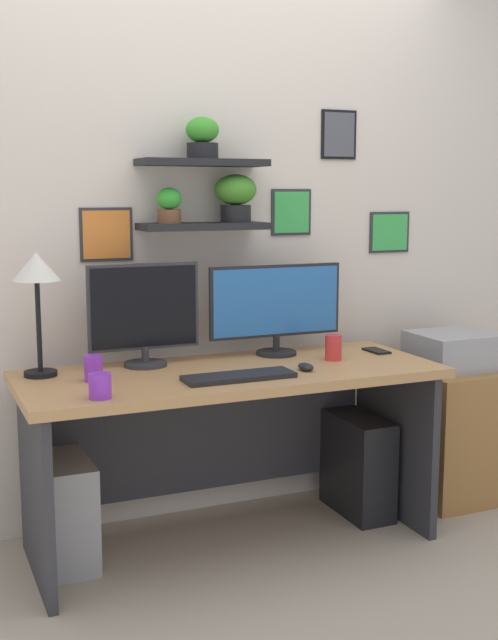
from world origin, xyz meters
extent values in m
plane|color=tan|center=(0.00, 0.00, 0.00)|extent=(8.00, 8.00, 0.00)
cube|color=beige|center=(0.00, 0.44, 1.35)|extent=(4.40, 0.04, 2.70)
cube|color=black|center=(0.00, 0.32, 1.32)|extent=(0.55, 0.20, 0.03)
cube|color=black|center=(0.00, 0.32, 1.59)|extent=(0.55, 0.20, 0.03)
cylinder|color=black|center=(0.15, 0.32, 1.37)|extent=(0.13, 0.13, 0.08)
ellipsoid|color=#3F8627|center=(0.15, 0.32, 1.48)|extent=(0.18, 0.18, 0.13)
cylinder|color=brown|center=(-0.15, 0.32, 1.36)|extent=(0.10, 0.10, 0.06)
ellipsoid|color=green|center=(-0.15, 0.32, 1.44)|extent=(0.11, 0.11, 0.09)
cylinder|color=black|center=(0.00, 0.32, 1.64)|extent=(0.13, 0.13, 0.07)
ellipsoid|color=green|center=(0.00, 0.32, 1.73)|extent=(0.14, 0.14, 0.11)
cube|color=#2D2D33|center=(-0.40, 0.42, 1.29)|extent=(0.23, 0.02, 0.23)
cube|color=orange|center=(-0.40, 0.41, 1.29)|extent=(0.20, 0.00, 0.20)
cube|color=#2D2D33|center=(1.01, 0.42, 1.27)|extent=(0.22, 0.02, 0.20)
cube|color=green|center=(1.01, 0.41, 1.27)|extent=(0.20, 0.00, 0.18)
cube|color=#2D2D33|center=(0.47, 0.42, 1.37)|extent=(0.20, 0.02, 0.21)
cube|color=green|center=(0.47, 0.41, 1.37)|extent=(0.18, 0.00, 0.19)
cube|color=black|center=(0.72, 0.42, 1.73)|extent=(0.18, 0.02, 0.23)
cube|color=#4C4C56|center=(0.72, 0.41, 1.73)|extent=(0.16, 0.00, 0.20)
cube|color=tan|center=(0.00, 0.00, 0.73)|extent=(1.72, 0.68, 0.04)
cube|color=#2D2D33|center=(-0.80, 0.00, 0.35)|extent=(0.04, 0.62, 0.71)
cube|color=#2D2D33|center=(0.80, 0.00, 0.35)|extent=(0.04, 0.62, 0.71)
cube|color=#2D2D33|center=(0.00, 0.30, 0.39)|extent=(1.52, 0.02, 0.50)
cylinder|color=#2D2D33|center=(-0.30, 0.21, 0.76)|extent=(0.18, 0.18, 0.02)
cylinder|color=#2D2D33|center=(-0.30, 0.21, 0.80)|extent=(0.03, 0.03, 0.07)
cube|color=#2D2D33|center=(-0.30, 0.22, 1.00)|extent=(0.47, 0.02, 0.36)
cube|color=black|center=(-0.30, 0.21, 1.00)|extent=(0.45, 0.00, 0.33)
cylinder|color=black|center=(0.30, 0.21, 0.76)|extent=(0.18, 0.18, 0.02)
cylinder|color=black|center=(0.30, 0.21, 0.81)|extent=(0.03, 0.03, 0.08)
cube|color=black|center=(0.30, 0.22, 0.99)|extent=(0.62, 0.02, 0.32)
cube|color=#2866B2|center=(0.30, 0.21, 0.99)|extent=(0.60, 0.00, 0.29)
cube|color=black|center=(-0.03, -0.16, 0.76)|extent=(0.44, 0.14, 0.02)
ellipsoid|color=black|center=(0.27, -0.13, 0.77)|extent=(0.06, 0.09, 0.03)
cylinder|color=black|center=(-0.73, 0.19, 0.76)|extent=(0.13, 0.13, 0.02)
cylinder|color=black|center=(-0.73, 0.19, 0.95)|extent=(0.02, 0.02, 0.36)
cone|color=silver|center=(-0.73, 0.19, 1.18)|extent=(0.18, 0.18, 0.11)
cube|color=black|center=(0.75, 0.09, 0.76)|extent=(0.07, 0.14, 0.01)
cylinder|color=purple|center=(-0.60, -0.25, 0.80)|extent=(0.08, 0.08, 0.09)
cylinder|color=purple|center=(-0.56, 0.02, 0.80)|extent=(0.07, 0.07, 0.10)
cylinder|color=red|center=(0.48, 0.01, 0.81)|extent=(0.07, 0.07, 0.11)
cube|color=#9E6B38|center=(1.19, 0.11, 0.32)|extent=(0.44, 0.50, 0.63)
cube|color=#9E9EA3|center=(1.19, 0.11, 0.72)|extent=(0.38, 0.34, 0.17)
cube|color=#99999E|center=(-0.66, 0.11, 0.21)|extent=(0.18, 0.40, 0.43)
cube|color=black|center=(0.66, 0.09, 0.23)|extent=(0.18, 0.40, 0.45)
camera|label=1|loc=(-1.22, -3.02, 1.47)|focal=45.90mm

